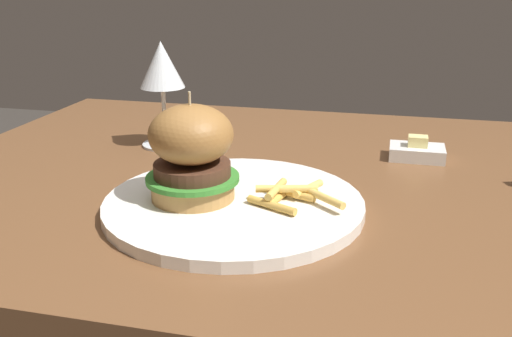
{
  "coord_description": "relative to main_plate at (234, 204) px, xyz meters",
  "views": [
    {
      "loc": [
        0.1,
        -0.74,
        1.01
      ],
      "look_at": [
        -0.06,
        -0.11,
        0.78
      ],
      "focal_mm": 40.0,
      "sensor_mm": 36.0,
      "label": 1
    }
  ],
  "objects": [
    {
      "name": "burger_sandwich",
      "position": [
        -0.05,
        -0.01,
        0.06
      ],
      "size": [
        0.11,
        0.11,
        0.13
      ],
      "color": "#B78447",
      "rests_on": "main_plate"
    },
    {
      "name": "dining_table",
      "position": [
        0.08,
        0.14,
        -0.11
      ],
      "size": [
        1.13,
        0.78,
        0.74
      ],
      "color": "brown",
      "rests_on": "ground"
    },
    {
      "name": "butter_dish",
      "position": [
        0.22,
        0.25,
        0.0
      ],
      "size": [
        0.08,
        0.06,
        0.04
      ],
      "color": "white",
      "rests_on": "dining_table"
    },
    {
      "name": "fries_pile",
      "position": [
        0.07,
        0.01,
        0.02
      ],
      "size": [
        0.11,
        0.09,
        0.02
      ],
      "color": "gold",
      "rests_on": "main_plate"
    },
    {
      "name": "main_plate",
      "position": [
        0.0,
        0.0,
        0.0
      ],
      "size": [
        0.31,
        0.31,
        0.01
      ],
      "primitive_type": "cylinder",
      "color": "white",
      "rests_on": "dining_table"
    },
    {
      "name": "wine_glass",
      "position": [
        -0.18,
        0.23,
        0.12
      ],
      "size": [
        0.08,
        0.08,
        0.17
      ],
      "color": "silver",
      "rests_on": "dining_table"
    }
  ]
}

